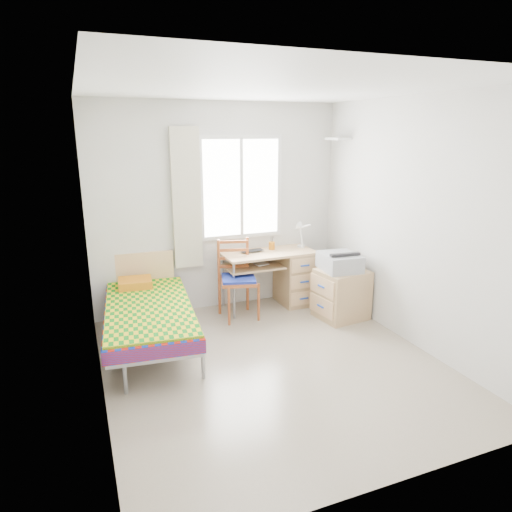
{
  "coord_description": "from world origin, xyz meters",
  "views": [
    {
      "loc": [
        -1.67,
        -3.74,
        2.24
      ],
      "look_at": [
        0.03,
        0.55,
        0.98
      ],
      "focal_mm": 32.0,
      "sensor_mm": 36.0,
      "label": 1
    }
  ],
  "objects_px": {
    "printer": "(340,262)",
    "bed": "(148,310)",
    "chair": "(238,274)",
    "cabinet": "(341,294)",
    "desk": "(290,274)"
  },
  "relations": [
    {
      "from": "printer",
      "to": "bed",
      "type": "bearing_deg",
      "value": -177.19
    },
    {
      "from": "bed",
      "to": "chair",
      "type": "relative_size",
      "value": 2.02
    },
    {
      "from": "chair",
      "to": "cabinet",
      "type": "distance_m",
      "value": 1.3
    },
    {
      "from": "bed",
      "to": "desk",
      "type": "height_order",
      "value": "bed"
    },
    {
      "from": "cabinet",
      "to": "bed",
      "type": "bearing_deg",
      "value": 169.49
    },
    {
      "from": "printer",
      "to": "desk",
      "type": "bearing_deg",
      "value": 123.33
    },
    {
      "from": "desk",
      "to": "chair",
      "type": "xyz_separation_m",
      "value": [
        -0.8,
        -0.16,
        0.14
      ]
    },
    {
      "from": "bed",
      "to": "chair",
      "type": "bearing_deg",
      "value": 24.65
    },
    {
      "from": "bed",
      "to": "printer",
      "type": "relative_size",
      "value": 3.78
    },
    {
      "from": "chair",
      "to": "cabinet",
      "type": "xyz_separation_m",
      "value": [
        1.17,
        -0.53,
        -0.24
      ]
    },
    {
      "from": "cabinet",
      "to": "printer",
      "type": "bearing_deg",
      "value": 112.46
    },
    {
      "from": "printer",
      "to": "cabinet",
      "type": "bearing_deg",
      "value": -55.16
    },
    {
      "from": "chair",
      "to": "bed",
      "type": "bearing_deg",
      "value": -145.72
    },
    {
      "from": "cabinet",
      "to": "printer",
      "type": "xyz_separation_m",
      "value": [
        -0.02,
        0.04,
        0.41
      ]
    },
    {
      "from": "desk",
      "to": "cabinet",
      "type": "xyz_separation_m",
      "value": [
        0.37,
        -0.68,
        -0.1
      ]
    }
  ]
}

